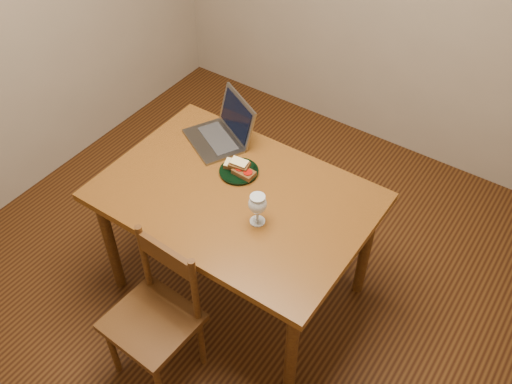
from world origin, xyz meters
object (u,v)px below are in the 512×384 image
Objects in this scene: table at (236,206)px; plate at (239,172)px; milk_glass at (258,209)px; chair at (154,312)px; laptop at (224,129)px.

plate reaches higher than table.
milk_glass reaches higher than table.
milk_glass is (0.26, -0.22, 0.07)m from plate.
milk_glass is (0.22, 0.52, 0.37)m from chair.
table is 0.46m from laptop.
plate is at bearing -11.26° from laptop.
chair is 2.09× the size of plate.
plate is at bearing 96.01° from chair.
laptop is (-0.30, 0.31, 0.15)m from table.
laptop reaches higher than plate.
table is 3.14× the size of chair.
milk_glass is at bearing -39.83° from plate.
laptop reaches higher than chair.
laptop is at bearing 141.15° from plate.
chair is at bearing -86.76° from plate.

